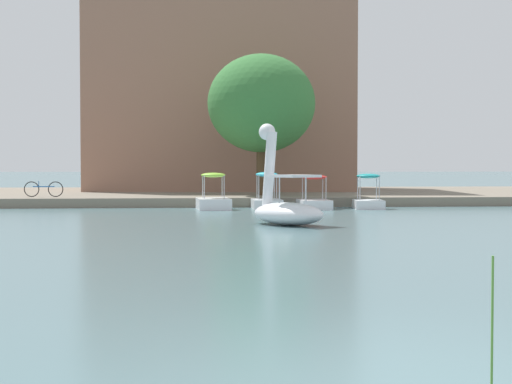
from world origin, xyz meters
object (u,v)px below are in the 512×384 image
object	(u,v)px
swan_boat	(286,205)
pedal_boat_lime	(213,200)
pedal_boat_teal	(368,198)
bicycle_parked	(44,189)
pedal_boat_red	(314,200)
pedal_boat_cyan	(267,198)
tree_sapling_by_fence	(262,104)

from	to	relation	value
swan_boat	pedal_boat_lime	bearing A→B (deg)	102.34
pedal_boat_teal	pedal_boat_lime	bearing A→B (deg)	179.32
pedal_boat_teal	bicycle_parked	xyz separation A→B (m)	(-14.17, 3.39, 0.33)
pedal_boat_red	pedal_boat_lime	xyz separation A→B (m)	(-4.24, 0.16, -0.00)
swan_boat	pedal_boat_red	distance (m)	8.99
pedal_boat_red	bicycle_parked	world-z (taller)	pedal_boat_red
swan_boat	pedal_boat_red	xyz separation A→B (m)	(2.31, 8.69, -0.23)
pedal_boat_red	pedal_boat_cyan	size ratio (longest dim) A/B	1.00
pedal_boat_teal	tree_sapling_by_fence	bearing A→B (deg)	131.68
pedal_boat_lime	bicycle_parked	world-z (taller)	pedal_boat_lime
pedal_boat_teal	tree_sapling_by_fence	distance (m)	7.59
pedal_boat_cyan	bicycle_parked	xyz separation A→B (m)	(-9.87, 2.99, 0.34)
tree_sapling_by_fence	bicycle_parked	xyz separation A→B (m)	(-10.05, -1.24, -4.04)
bicycle_parked	tree_sapling_by_fence	bearing A→B (deg)	7.06
pedal_boat_red	tree_sapling_by_fence	xyz separation A→B (m)	(-1.78, 4.71, 4.41)
bicycle_parked	pedal_boat_cyan	bearing A→B (deg)	-16.85
pedal_boat_cyan	pedal_boat_teal	bearing A→B (deg)	-5.30
swan_boat	bicycle_parked	size ratio (longest dim) A/B	1.74
swan_boat	pedal_boat_teal	size ratio (longest dim) A/B	1.57
pedal_boat_lime	pedal_boat_red	bearing A→B (deg)	-2.11
bicycle_parked	swan_boat	bearing A→B (deg)	-51.91
swan_boat	pedal_boat_red	size ratio (longest dim) A/B	1.56
pedal_boat_teal	pedal_boat_red	xyz separation A→B (m)	(-2.34, -0.08, -0.04)
pedal_boat_teal	pedal_boat_cyan	world-z (taller)	pedal_boat_cyan
pedal_boat_red	bicycle_parked	distance (m)	12.34
tree_sapling_by_fence	bicycle_parked	distance (m)	10.90
pedal_boat_red	tree_sapling_by_fence	world-z (taller)	tree_sapling_by_fence
swan_boat	pedal_boat_teal	xyz separation A→B (m)	(4.65, 8.77, -0.18)
pedal_boat_red	swan_boat	bearing A→B (deg)	-104.86
pedal_boat_red	bicycle_parked	size ratio (longest dim) A/B	1.11
swan_boat	pedal_boat_red	world-z (taller)	swan_boat
swan_boat	bicycle_parked	bearing A→B (deg)	128.09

